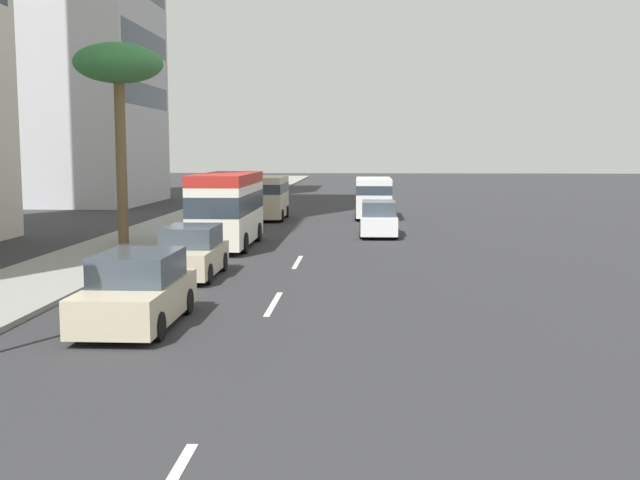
{
  "coord_description": "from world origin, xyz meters",
  "views": [
    {
      "loc": [
        -4.62,
        -2.35,
        4.11
      ],
      "look_at": [
        17.35,
        -1.14,
        1.51
      ],
      "focal_mm": 42.96,
      "sensor_mm": 36.0,
      "label": 1
    }
  ],
  "objects_px": {
    "van_fourth": "(373,195)",
    "palm_tree": "(119,69)",
    "car_fifth": "(137,292)",
    "minibus_lead": "(227,207)",
    "van_sixth": "(268,195)",
    "car_third": "(191,253)",
    "car_second": "(378,219)"
  },
  "relations": [
    {
      "from": "car_fifth",
      "to": "van_sixth",
      "type": "height_order",
      "value": "van_sixth"
    },
    {
      "from": "van_sixth",
      "to": "palm_tree",
      "type": "relative_size",
      "value": 0.59
    },
    {
      "from": "van_fourth",
      "to": "palm_tree",
      "type": "xyz_separation_m",
      "value": [
        -14.07,
        10.82,
        6.06
      ]
    },
    {
      "from": "van_fourth",
      "to": "palm_tree",
      "type": "distance_m",
      "value": 18.75
    },
    {
      "from": "van_fourth",
      "to": "car_fifth",
      "type": "distance_m",
      "value": 29.14
    },
    {
      "from": "van_fourth",
      "to": "van_sixth",
      "type": "distance_m",
      "value": 6.32
    },
    {
      "from": "car_second",
      "to": "palm_tree",
      "type": "relative_size",
      "value": 0.54
    },
    {
      "from": "van_fourth",
      "to": "car_fifth",
      "type": "relative_size",
      "value": 1.14
    },
    {
      "from": "van_sixth",
      "to": "palm_tree",
      "type": "xyz_separation_m",
      "value": [
        -12.99,
        4.59,
        5.99
      ]
    },
    {
      "from": "van_fourth",
      "to": "car_fifth",
      "type": "xyz_separation_m",
      "value": [
        -28.52,
        5.94,
        -0.58
      ]
    },
    {
      "from": "minibus_lead",
      "to": "van_sixth",
      "type": "bearing_deg",
      "value": 179.35
    },
    {
      "from": "car_third",
      "to": "car_fifth",
      "type": "height_order",
      "value": "car_fifth"
    },
    {
      "from": "car_third",
      "to": "van_fourth",
      "type": "height_order",
      "value": "van_fourth"
    },
    {
      "from": "minibus_lead",
      "to": "palm_tree",
      "type": "xyz_separation_m",
      "value": [
        -0.16,
        4.44,
        5.74
      ]
    },
    {
      "from": "car_second",
      "to": "van_fourth",
      "type": "relative_size",
      "value": 0.88
    },
    {
      "from": "car_third",
      "to": "van_sixth",
      "type": "distance_m",
      "value": 20.54
    },
    {
      "from": "car_second",
      "to": "car_fifth",
      "type": "distance_m",
      "value": 20.16
    },
    {
      "from": "car_second",
      "to": "van_sixth",
      "type": "distance_m",
      "value": 10.39
    },
    {
      "from": "car_third",
      "to": "van_sixth",
      "type": "relative_size",
      "value": 0.85
    },
    {
      "from": "van_sixth",
      "to": "palm_tree",
      "type": "height_order",
      "value": "palm_tree"
    },
    {
      "from": "minibus_lead",
      "to": "van_fourth",
      "type": "relative_size",
      "value": 1.37
    },
    {
      "from": "car_second",
      "to": "van_fourth",
      "type": "xyz_separation_m",
      "value": [
        9.29,
        0.1,
        0.6
      ]
    },
    {
      "from": "car_second",
      "to": "van_sixth",
      "type": "relative_size",
      "value": 0.91
    },
    {
      "from": "car_third",
      "to": "palm_tree",
      "type": "height_order",
      "value": "palm_tree"
    },
    {
      "from": "van_fourth",
      "to": "palm_tree",
      "type": "relative_size",
      "value": 0.61
    },
    {
      "from": "car_second",
      "to": "palm_tree",
      "type": "distance_m",
      "value": 13.65
    },
    {
      "from": "car_third",
      "to": "car_second",
      "type": "bearing_deg",
      "value": 152.84
    },
    {
      "from": "car_third",
      "to": "palm_tree",
      "type": "distance_m",
      "value": 11.07
    },
    {
      "from": "car_fifth",
      "to": "palm_tree",
      "type": "bearing_deg",
      "value": -161.34
    },
    {
      "from": "van_sixth",
      "to": "car_third",
      "type": "bearing_deg",
      "value": 0.04
    },
    {
      "from": "minibus_lead",
      "to": "palm_tree",
      "type": "relative_size",
      "value": 0.84
    },
    {
      "from": "car_third",
      "to": "car_fifth",
      "type": "distance_m",
      "value": 6.92
    }
  ]
}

